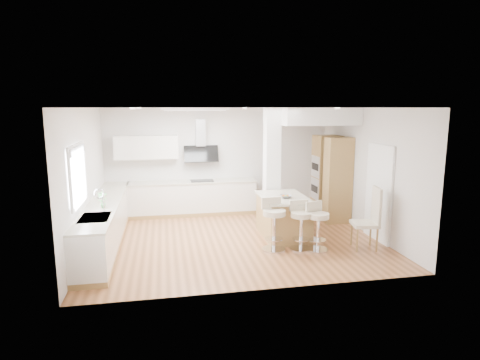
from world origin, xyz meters
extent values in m
plane|color=#A3673C|center=(0.00, 0.00, 0.00)|extent=(6.00, 6.00, 0.00)
cube|color=white|center=(0.00, 0.00, 0.00)|extent=(6.00, 5.00, 0.02)
cube|color=silver|center=(0.00, 2.50, 1.40)|extent=(6.00, 0.04, 2.80)
cube|color=silver|center=(-3.00, 0.00, 1.40)|extent=(0.04, 5.00, 2.80)
cube|color=silver|center=(3.00, 0.00, 1.40)|extent=(0.04, 5.00, 2.80)
cube|color=white|center=(-0.80, 0.60, 2.77)|extent=(1.40, 0.95, 0.05)
cube|color=white|center=(-0.80, 0.60, 2.76)|extent=(1.25, 0.80, 0.03)
cylinder|color=white|center=(-2.00, 1.50, 2.78)|extent=(0.10, 0.10, 0.02)
cylinder|color=white|center=(-2.00, -0.50, 2.78)|extent=(0.10, 0.10, 0.02)
cylinder|color=white|center=(0.50, 1.50, 2.78)|extent=(0.10, 0.10, 0.02)
cylinder|color=white|center=(2.00, 1.00, 2.78)|extent=(0.10, 0.10, 0.02)
cylinder|color=white|center=(2.00, -0.50, 2.78)|extent=(0.10, 0.10, 0.02)
cube|color=white|center=(-2.96, -0.90, 1.65)|extent=(0.03, 1.15, 0.95)
cube|color=white|center=(-2.95, -0.90, 2.15)|extent=(0.04, 1.28, 0.06)
cube|color=white|center=(-2.95, -0.90, 1.15)|extent=(0.04, 1.28, 0.06)
cube|color=white|center=(-2.95, -1.51, 1.65)|extent=(0.04, 0.06, 0.95)
cube|color=white|center=(-2.95, -0.29, 1.65)|extent=(0.04, 0.06, 0.95)
cube|color=#A3A6AB|center=(-2.94, -0.90, 2.08)|extent=(0.03, 1.18, 0.14)
cube|color=#4D463C|center=(2.99, -0.60, 1.00)|extent=(0.02, 0.90, 2.00)
cube|color=white|center=(2.97, -0.60, 1.00)|extent=(0.05, 1.00, 2.10)
cube|color=#A37F46|center=(-2.70, 0.25, 0.05)|extent=(0.60, 4.50, 0.10)
cube|color=silver|center=(-2.70, 0.25, 0.48)|extent=(0.60, 4.50, 0.76)
cube|color=beige|center=(-2.70, 0.25, 0.88)|extent=(0.63, 4.50, 0.04)
cube|color=#BABBBF|center=(-2.70, -1.00, 0.89)|extent=(0.50, 0.75, 0.02)
cube|color=#BABBBF|center=(-2.70, -1.18, 0.84)|extent=(0.40, 0.34, 0.10)
cube|color=#BABBBF|center=(-2.70, -0.82, 0.84)|extent=(0.40, 0.34, 0.10)
cylinder|color=silver|center=(-2.58, -0.70, 1.08)|extent=(0.02, 0.02, 0.36)
torus|color=silver|center=(-2.65, -0.70, 1.26)|extent=(0.18, 0.02, 0.18)
imported|color=#4B934B|center=(-2.65, -0.35, 1.06)|extent=(0.17, 0.12, 0.33)
cube|color=#A37F46|center=(-0.75, 2.20, 0.05)|extent=(3.30, 0.60, 0.10)
cube|color=silver|center=(-0.75, 2.20, 0.48)|extent=(3.30, 0.60, 0.76)
cube|color=beige|center=(-0.75, 2.20, 0.88)|extent=(3.33, 0.63, 0.04)
cube|color=black|center=(-0.50, 2.20, 0.91)|extent=(0.60, 0.40, 0.01)
cube|color=silver|center=(-1.90, 2.33, 1.80)|extent=(1.60, 0.34, 0.60)
cube|color=#BABBBF|center=(-0.50, 2.40, 2.15)|extent=(0.25, 0.18, 0.70)
cube|color=black|center=(-0.50, 2.32, 1.60)|extent=(0.90, 0.26, 0.44)
cube|color=white|center=(1.05, 0.95, 1.40)|extent=(0.35, 0.35, 2.80)
cube|color=white|center=(2.10, 1.40, 2.60)|extent=(1.78, 2.20, 0.40)
cube|color=#A37F46|center=(2.68, 1.50, 1.05)|extent=(0.62, 0.62, 2.10)
cube|color=#A37F46|center=(2.68, 0.80, 1.05)|extent=(0.62, 0.40, 2.10)
cube|color=#BABBBF|center=(2.37, 1.50, 1.30)|extent=(0.02, 0.55, 0.55)
cube|color=#BABBBF|center=(2.37, 1.50, 0.72)|extent=(0.02, 0.55, 0.55)
cube|color=black|center=(2.36, 1.50, 1.30)|extent=(0.01, 0.45, 0.18)
cube|color=black|center=(2.36, 1.50, 0.72)|extent=(0.01, 0.45, 0.18)
cube|color=#A37F46|center=(1.06, -0.01, 0.43)|extent=(0.91, 1.41, 0.86)
cube|color=beige|center=(1.06, -0.01, 0.88)|extent=(0.99, 1.49, 0.04)
imported|color=gray|center=(1.06, -0.16, 0.93)|extent=(0.26, 0.26, 0.06)
sphere|color=#D85F19|center=(1.10, -0.16, 0.93)|extent=(0.07, 0.07, 0.07)
sphere|color=#D85F19|center=(1.02, -0.14, 0.93)|extent=(0.07, 0.07, 0.07)
sphere|color=olive|center=(1.06, -0.20, 0.93)|extent=(0.07, 0.07, 0.07)
cylinder|color=silver|center=(0.63, -0.82, 0.02)|extent=(0.52, 0.52, 0.03)
cylinder|color=silver|center=(0.63, -0.82, 0.37)|extent=(0.08, 0.08, 0.69)
cylinder|color=silver|center=(0.63, -0.82, 0.23)|extent=(0.40, 0.40, 0.02)
cylinder|color=beige|center=(0.63, -0.82, 0.77)|extent=(0.50, 0.50, 0.11)
cube|color=beige|center=(0.61, -0.65, 0.93)|extent=(0.41, 0.10, 0.23)
cylinder|color=silver|center=(1.16, -0.89, 0.01)|extent=(0.46, 0.46, 0.03)
cylinder|color=silver|center=(1.16, -0.89, 0.35)|extent=(0.07, 0.07, 0.65)
cylinder|color=silver|center=(1.16, -0.89, 0.22)|extent=(0.36, 0.36, 0.01)
cylinder|color=beige|center=(1.16, -0.89, 0.72)|extent=(0.44, 0.44, 0.10)
cube|color=beige|center=(1.16, -0.73, 0.87)|extent=(0.38, 0.07, 0.22)
cylinder|color=silver|center=(1.48, -0.99, 0.01)|extent=(0.54, 0.54, 0.03)
cylinder|color=silver|center=(1.48, -0.99, 0.35)|extent=(0.09, 0.09, 0.64)
cylinder|color=silver|center=(1.48, -0.99, 0.22)|extent=(0.42, 0.42, 0.01)
cylinder|color=beige|center=(1.48, -0.99, 0.71)|extent=(0.51, 0.51, 0.10)
cube|color=beige|center=(1.43, -0.84, 0.86)|extent=(0.37, 0.15, 0.22)
cube|color=beige|center=(2.43, -1.07, 0.51)|extent=(0.57, 0.57, 0.07)
cube|color=beige|center=(2.64, -1.11, 0.87)|extent=(0.13, 0.46, 0.78)
cylinder|color=#A37F46|center=(2.20, -1.23, 0.24)|extent=(0.05, 0.05, 0.48)
cylinder|color=#A37F46|center=(2.27, -0.85, 0.24)|extent=(0.05, 0.05, 0.48)
cylinder|color=#A37F46|center=(2.59, -1.30, 0.24)|extent=(0.05, 0.05, 0.48)
cylinder|color=#A37F46|center=(2.66, -0.92, 0.24)|extent=(0.05, 0.05, 0.48)
camera|label=1|loc=(-1.47, -8.18, 2.80)|focal=30.00mm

